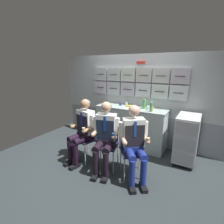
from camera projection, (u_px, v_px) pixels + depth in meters
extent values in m
cube|color=#293032|center=(107.00, 167.00, 3.27)|extent=(4.80, 4.80, 0.04)
cube|color=#AEB3B7|center=(136.00, 100.00, 4.14)|extent=(4.20, 0.06, 2.15)
cube|color=gray|center=(134.00, 127.00, 4.29)|extent=(4.12, 0.01, 0.74)
cube|color=#BDB4C2|center=(101.00, 87.00, 4.49)|extent=(0.36, 0.06, 0.32)
cylinder|color=#242227|center=(100.00, 87.00, 4.46)|extent=(0.20, 0.01, 0.01)
cube|color=#ACB5B5|center=(114.00, 88.00, 4.30)|extent=(0.36, 0.06, 0.32)
cylinder|color=#272824|center=(113.00, 88.00, 4.27)|extent=(0.20, 0.01, 0.01)
cube|color=#AAA8B8|center=(128.00, 89.00, 4.11)|extent=(0.36, 0.06, 0.32)
cylinder|color=#282027|center=(127.00, 89.00, 4.08)|extent=(0.20, 0.01, 0.01)
cube|color=silver|center=(143.00, 90.00, 3.93)|extent=(0.36, 0.06, 0.32)
cylinder|color=black|center=(143.00, 90.00, 3.89)|extent=(0.20, 0.01, 0.01)
cube|color=silver|center=(160.00, 92.00, 3.74)|extent=(0.36, 0.06, 0.32)
cylinder|color=black|center=(160.00, 92.00, 3.70)|extent=(0.20, 0.01, 0.01)
cube|color=silver|center=(179.00, 93.00, 3.55)|extent=(0.36, 0.06, 0.32)
cylinder|color=#1D282A|center=(178.00, 93.00, 3.52)|extent=(0.20, 0.01, 0.01)
cube|color=#B1BBBF|center=(101.00, 74.00, 4.40)|extent=(0.36, 0.06, 0.32)
cylinder|color=#271C27|center=(100.00, 74.00, 4.37)|extent=(0.20, 0.01, 0.01)
cube|color=#B1B3B8|center=(114.00, 74.00, 4.21)|extent=(0.36, 0.06, 0.32)
cylinder|color=#1E2A23|center=(113.00, 74.00, 4.18)|extent=(0.20, 0.01, 0.01)
cube|color=#B9C1B5|center=(128.00, 75.00, 4.02)|extent=(0.36, 0.06, 0.32)
cylinder|color=#202923|center=(128.00, 75.00, 3.99)|extent=(0.20, 0.01, 0.01)
cube|color=#B2B2B2|center=(144.00, 75.00, 3.84)|extent=(0.36, 0.06, 0.32)
cylinder|color=#292922|center=(143.00, 75.00, 3.80)|extent=(0.20, 0.01, 0.01)
cube|color=#B6B9B7|center=(161.00, 76.00, 3.65)|extent=(0.36, 0.06, 0.32)
cylinder|color=#282B2C|center=(161.00, 76.00, 3.61)|extent=(0.20, 0.01, 0.01)
cube|color=#ADA9B6|center=(180.00, 76.00, 3.46)|extent=(0.36, 0.06, 0.32)
cylinder|color=#291F22|center=(180.00, 76.00, 3.43)|extent=(0.20, 0.01, 0.01)
cube|color=red|center=(141.00, 62.00, 3.82)|extent=(0.20, 0.02, 0.05)
cube|color=#B0C0BB|center=(131.00, 127.00, 4.05)|extent=(1.64, 0.52, 0.92)
cube|color=#A0B1AC|center=(131.00, 108.00, 3.93)|extent=(1.67, 0.53, 0.03)
sphere|color=black|center=(173.00, 164.00, 3.28)|extent=(0.07, 0.07, 0.07)
sphere|color=black|center=(191.00, 169.00, 3.13)|extent=(0.07, 0.07, 0.07)
sphere|color=black|center=(178.00, 152.00, 3.74)|extent=(0.07, 0.07, 0.07)
sphere|color=black|center=(194.00, 156.00, 3.59)|extent=(0.07, 0.07, 0.07)
cube|color=silver|center=(187.00, 138.00, 3.31)|extent=(0.40, 0.64, 0.89)
cube|color=#ABABAF|center=(183.00, 159.00, 3.11)|extent=(0.35, 0.01, 0.24)
cube|color=#ABABAF|center=(184.00, 144.00, 3.03)|extent=(0.35, 0.01, 0.24)
cube|color=#ABABAF|center=(186.00, 129.00, 2.96)|extent=(0.35, 0.01, 0.24)
cylinder|color=#28282D|center=(187.00, 121.00, 2.94)|extent=(0.32, 0.02, 0.02)
cylinder|color=#A8AAAF|center=(74.00, 149.00, 3.46)|extent=(0.02, 0.02, 0.44)
cylinder|color=#A8AAAF|center=(85.00, 155.00, 3.23)|extent=(0.02, 0.02, 0.44)
cylinder|color=#A8AAAF|center=(87.00, 144.00, 3.72)|extent=(0.02, 0.02, 0.44)
cylinder|color=#A8AAAF|center=(99.00, 149.00, 3.49)|extent=(0.02, 0.02, 0.44)
cube|color=#1D183A|center=(86.00, 139.00, 3.42)|extent=(0.47, 0.47, 0.02)
cube|color=#1D183A|center=(93.00, 127.00, 3.50)|extent=(0.37, 0.10, 0.40)
cylinder|color=#A8AAAF|center=(87.00, 125.00, 3.61)|extent=(0.02, 0.02, 0.40)
cylinder|color=#A8AAAF|center=(98.00, 129.00, 3.37)|extent=(0.02, 0.02, 0.40)
cube|color=black|center=(69.00, 163.00, 3.32)|extent=(0.13, 0.23, 0.06)
cube|color=black|center=(75.00, 167.00, 3.20)|extent=(0.13, 0.23, 0.06)
cylinder|color=black|center=(70.00, 151.00, 3.29)|extent=(0.10, 0.10, 0.43)
cylinder|color=black|center=(76.00, 154.00, 3.17)|extent=(0.10, 0.10, 0.43)
cylinder|color=black|center=(76.00, 137.00, 3.34)|extent=(0.20, 0.38, 0.13)
cylinder|color=black|center=(82.00, 140.00, 3.23)|extent=(0.20, 0.38, 0.13)
cube|color=black|center=(86.00, 136.00, 3.40)|extent=(0.36, 0.26, 0.12)
cube|color=white|center=(86.00, 122.00, 3.34)|extent=(0.38, 0.26, 0.46)
cube|color=black|center=(82.00, 125.00, 3.27)|extent=(0.31, 0.08, 0.37)
cube|color=navy|center=(81.00, 119.00, 3.24)|extent=(0.04, 0.02, 0.26)
cylinder|color=white|center=(79.00, 117.00, 3.46)|extent=(0.08, 0.08, 0.25)
cylinder|color=#A57B57|center=(76.00, 125.00, 3.41)|extent=(0.11, 0.24, 0.07)
sphere|color=#A57B57|center=(72.00, 127.00, 3.33)|extent=(0.08, 0.08, 0.08)
cylinder|color=white|center=(93.00, 121.00, 3.19)|extent=(0.08, 0.08, 0.25)
cylinder|color=#A57B57|center=(88.00, 130.00, 3.17)|extent=(0.11, 0.24, 0.07)
sphere|color=#A57B57|center=(84.00, 131.00, 3.09)|extent=(0.08, 0.08, 0.08)
cylinder|color=tan|center=(84.00, 129.00, 3.08)|extent=(0.06, 0.06, 0.06)
sphere|color=#A57B57|center=(85.00, 104.00, 3.24)|extent=(0.18, 0.18, 0.18)
ellipsoid|color=gray|center=(86.00, 103.00, 3.25)|extent=(0.21, 0.20, 0.13)
cylinder|color=#A8AAAF|center=(94.00, 160.00, 3.07)|extent=(0.02, 0.02, 0.44)
cylinder|color=#A8AAAF|center=(113.00, 163.00, 2.98)|extent=(0.02, 0.02, 0.44)
cylinder|color=#A8AAAF|center=(101.00, 151.00, 3.41)|extent=(0.02, 0.02, 0.44)
cylinder|color=#A8AAAF|center=(118.00, 153.00, 3.31)|extent=(0.02, 0.02, 0.44)
cube|color=#1D183A|center=(106.00, 145.00, 3.13)|extent=(0.49, 0.49, 0.02)
cube|color=#1D183A|center=(109.00, 131.00, 3.25)|extent=(0.36, 0.12, 0.40)
cylinder|color=#A8AAAF|center=(100.00, 130.00, 3.29)|extent=(0.02, 0.02, 0.40)
cylinder|color=#A8AAAF|center=(118.00, 132.00, 3.20)|extent=(0.02, 0.02, 0.40)
cube|color=black|center=(95.00, 176.00, 2.92)|extent=(0.14, 0.24, 0.06)
cube|color=black|center=(105.00, 178.00, 2.87)|extent=(0.14, 0.24, 0.06)
cylinder|color=black|center=(96.00, 163.00, 2.89)|extent=(0.10, 0.10, 0.43)
cylinder|color=black|center=(106.00, 164.00, 2.84)|extent=(0.10, 0.10, 0.43)
cylinder|color=black|center=(99.00, 146.00, 2.98)|extent=(0.22, 0.39, 0.13)
cylinder|color=black|center=(109.00, 147.00, 2.94)|extent=(0.22, 0.39, 0.13)
cube|color=black|center=(106.00, 142.00, 3.11)|extent=(0.37, 0.28, 0.12)
cube|color=white|center=(107.00, 127.00, 3.06)|extent=(0.39, 0.28, 0.47)
cube|color=#1A263C|center=(105.00, 130.00, 2.97)|extent=(0.32, 0.09, 0.37)
cube|color=navy|center=(105.00, 124.00, 2.93)|extent=(0.04, 0.02, 0.26)
cylinder|color=white|center=(96.00, 123.00, 3.09)|extent=(0.08, 0.08, 0.25)
cylinder|color=tan|center=(95.00, 133.00, 3.03)|extent=(0.13, 0.24, 0.07)
sphere|color=tan|center=(93.00, 135.00, 2.93)|extent=(0.08, 0.08, 0.08)
cylinder|color=white|center=(118.00, 125.00, 2.99)|extent=(0.08, 0.08, 0.25)
cylinder|color=tan|center=(115.00, 135.00, 2.94)|extent=(0.13, 0.24, 0.07)
sphere|color=tan|center=(113.00, 137.00, 2.84)|extent=(0.08, 0.08, 0.08)
cylinder|color=navy|center=(113.00, 135.00, 2.83)|extent=(0.06, 0.06, 0.06)
sphere|color=tan|center=(106.00, 107.00, 2.96)|extent=(0.19, 0.19, 0.19)
ellipsoid|color=gray|center=(107.00, 106.00, 2.97)|extent=(0.22, 0.21, 0.13)
cylinder|color=#A8AAAF|center=(124.00, 171.00, 2.76)|extent=(0.02, 0.02, 0.44)
cylinder|color=#A8AAAF|center=(146.00, 169.00, 2.80)|extent=(0.02, 0.02, 0.44)
cylinder|color=#A8AAAF|center=(121.00, 159.00, 3.10)|extent=(0.02, 0.02, 0.44)
cylinder|color=#A8AAAF|center=(140.00, 158.00, 3.14)|extent=(0.02, 0.02, 0.44)
cube|color=#1D183A|center=(133.00, 152.00, 2.89)|extent=(0.56, 0.56, 0.02)
cube|color=#1D183A|center=(131.00, 136.00, 3.02)|extent=(0.31, 0.24, 0.40)
cylinder|color=#A8AAAF|center=(121.00, 137.00, 2.99)|extent=(0.02, 0.02, 0.40)
cylinder|color=#A8AAAF|center=(141.00, 136.00, 3.03)|extent=(0.02, 0.02, 0.40)
cube|color=black|center=(132.00, 188.00, 2.63)|extent=(0.20, 0.23, 0.06)
cube|color=black|center=(143.00, 187.00, 2.65)|extent=(0.20, 0.23, 0.06)
cylinder|color=navy|center=(132.00, 173.00, 2.61)|extent=(0.10, 0.10, 0.43)
cylinder|color=navy|center=(143.00, 172.00, 2.63)|extent=(0.10, 0.10, 0.43)
cylinder|color=navy|center=(130.00, 154.00, 2.71)|extent=(0.32, 0.37, 0.13)
cylinder|color=navy|center=(141.00, 153.00, 2.73)|extent=(0.32, 0.37, 0.13)
cube|color=navy|center=(133.00, 148.00, 2.87)|extent=(0.38, 0.36, 0.12)
cube|color=white|center=(133.00, 132.00, 2.81)|extent=(0.40, 0.36, 0.47)
cube|color=black|center=(135.00, 136.00, 2.73)|extent=(0.26, 0.20, 0.37)
cube|color=navy|center=(135.00, 129.00, 2.69)|extent=(0.04, 0.03, 0.26)
cylinder|color=white|center=(121.00, 129.00, 2.78)|extent=(0.08, 0.08, 0.25)
cylinder|color=#D7AA91|center=(124.00, 140.00, 2.72)|extent=(0.19, 0.23, 0.07)
sphere|color=#D7AA91|center=(125.00, 143.00, 2.62)|extent=(0.08, 0.08, 0.08)
cylinder|color=white|center=(145.00, 128.00, 2.82)|extent=(0.08, 0.08, 0.25)
cylinder|color=#D7AA91|center=(146.00, 139.00, 2.76)|extent=(0.19, 0.23, 0.07)
sphere|color=#D7AA91|center=(148.00, 142.00, 2.66)|extent=(0.08, 0.08, 0.08)
cylinder|color=tan|center=(148.00, 140.00, 2.65)|extent=(0.06, 0.06, 0.06)
sphere|color=#D7AA91|center=(134.00, 111.00, 2.72)|extent=(0.18, 0.18, 0.18)
ellipsoid|color=tan|center=(134.00, 110.00, 2.73)|extent=(0.24, 0.24, 0.13)
cylinder|color=#4C9B51|center=(144.00, 104.00, 3.78)|extent=(0.08, 0.08, 0.21)
cone|color=#4C9B51|center=(144.00, 99.00, 3.75)|extent=(0.08, 0.08, 0.02)
cylinder|color=red|center=(144.00, 98.00, 3.74)|extent=(0.04, 0.04, 0.02)
cylinder|color=#4C9B58|center=(151.00, 107.00, 3.52)|extent=(0.06, 0.06, 0.20)
cone|color=#4C9B58|center=(151.00, 102.00, 3.49)|extent=(0.06, 0.06, 0.02)
cylinder|color=silver|center=(152.00, 101.00, 3.48)|extent=(0.03, 0.03, 0.02)
cylinder|color=tan|center=(152.00, 109.00, 3.60)|extent=(0.07, 0.07, 0.09)
cylinder|color=#382114|center=(152.00, 107.00, 3.59)|extent=(0.06, 0.06, 0.01)
cylinder|color=navy|center=(121.00, 104.00, 4.11)|extent=(0.07, 0.07, 0.06)
cylinder|color=#382114|center=(121.00, 103.00, 4.10)|extent=(0.06, 0.06, 0.01)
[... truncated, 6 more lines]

